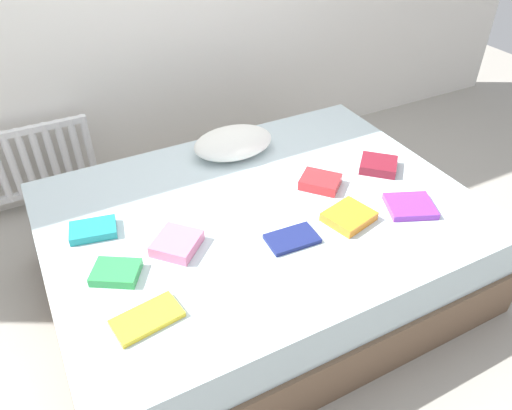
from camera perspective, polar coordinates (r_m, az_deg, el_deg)
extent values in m
plane|color=#9E998E|center=(2.63, 0.51, -8.95)|extent=(8.00, 8.00, 0.00)
cube|color=brown|center=(2.53, 0.53, -6.76)|extent=(2.00, 1.50, 0.28)
cube|color=silver|center=(2.36, 0.56, -2.39)|extent=(1.96, 1.46, 0.22)
cylinder|color=white|center=(3.21, -27.77, 3.67)|extent=(0.04, 0.04, 0.45)
cylinder|color=white|center=(3.20, -26.50, 4.05)|extent=(0.04, 0.04, 0.45)
cylinder|color=white|center=(3.20, -25.24, 4.43)|extent=(0.04, 0.04, 0.45)
cylinder|color=white|center=(3.20, -23.97, 4.80)|extent=(0.04, 0.04, 0.45)
cylinder|color=white|center=(3.20, -22.70, 5.17)|extent=(0.04, 0.04, 0.45)
cylinder|color=white|center=(3.20, -21.43, 5.54)|extent=(0.04, 0.04, 0.45)
cylinder|color=white|center=(3.21, -20.16, 5.90)|extent=(0.04, 0.04, 0.45)
cylinder|color=white|center=(3.21, -18.89, 6.26)|extent=(0.04, 0.04, 0.45)
cube|color=white|center=(3.11, -25.57, 7.79)|extent=(0.71, 0.04, 0.04)
cube|color=white|center=(3.30, -23.70, 1.62)|extent=(0.71, 0.04, 0.04)
ellipsoid|color=white|center=(2.67, -2.67, 7.30)|extent=(0.44, 0.31, 0.13)
cube|color=maroon|center=(2.63, 14.13, 4.55)|extent=(0.25, 0.25, 0.05)
cube|color=yellow|center=(1.84, -12.62, -12.82)|extent=(0.26, 0.17, 0.02)
cube|color=pink|center=(2.08, -9.24, -4.45)|extent=(0.25, 0.25, 0.05)
cube|color=navy|center=(2.11, 4.24, -3.95)|extent=(0.23, 0.15, 0.02)
cube|color=red|center=(2.44, 7.52, 2.70)|extent=(0.24, 0.24, 0.05)
cube|color=purple|center=(2.38, 17.58, -0.13)|extent=(0.27, 0.26, 0.03)
cube|color=teal|center=(2.25, -18.50, -2.78)|extent=(0.22, 0.17, 0.04)
cube|color=green|center=(2.02, -16.05, -7.58)|extent=(0.23, 0.21, 0.04)
cube|color=orange|center=(2.24, 10.80, -1.34)|extent=(0.24, 0.22, 0.04)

